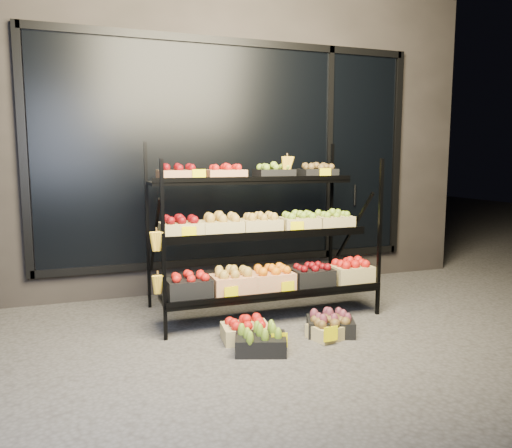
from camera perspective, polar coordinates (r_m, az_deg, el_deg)
name	(u,v)px	position (r m, az deg, el deg)	size (l,w,h in m)	color
ground	(287,333)	(4.44, 3.59, -12.28)	(24.00, 24.00, 0.00)	#514F4C
building	(210,139)	(6.64, -5.23, 9.64)	(6.00, 2.08, 3.50)	#2D2826
display_rack	(262,233)	(4.78, 0.71, -1.09)	(2.18, 1.02, 1.66)	black
tag_floor_a	(279,346)	(3.99, 2.69, -13.72)	(0.13, 0.01, 0.12)	#EBDC00
tag_floor_b	(331,339)	(4.17, 8.52, -12.83)	(0.13, 0.01, 0.12)	#EBDC00
floor_crate_left	(246,329)	(4.23, -1.17, -11.96)	(0.41, 0.32, 0.20)	tan
floor_crate_midleft	(261,341)	(3.99, 0.52, -13.20)	(0.46, 0.40, 0.20)	black
floor_crate_midright	(330,328)	(4.34, 8.42, -11.64)	(0.39, 0.33, 0.18)	tan
floor_crate_right	(330,324)	(4.42, 8.50, -11.19)	(0.47, 0.41, 0.20)	black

